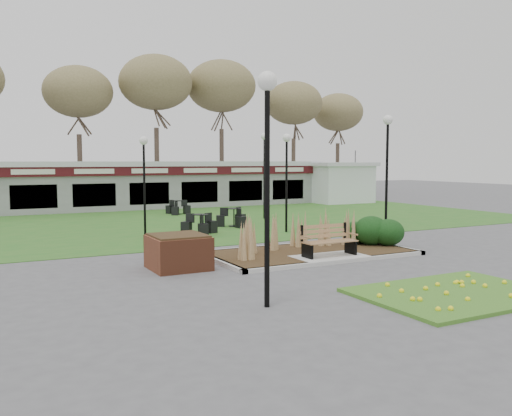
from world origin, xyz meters
name	(u,v)px	position (x,y,z in m)	size (l,w,h in m)	color
ground	(332,261)	(0.00, 0.00, 0.00)	(100.00, 100.00, 0.00)	#515154
lawn	(188,221)	(0.00, 12.00, 0.01)	(34.00, 16.00, 0.02)	#296620
flower_bed	(456,292)	(0.00, -4.60, 0.07)	(4.20, 3.00, 0.16)	#30611B
planting_bed	(340,240)	(1.27, 1.35, 0.37)	(6.75, 3.40, 1.27)	black
park_bench	(328,240)	(0.00, 0.25, 0.59)	(1.70, 0.66, 0.93)	olive
brick_planter	(178,252)	(-4.40, 1.00, 0.48)	(1.50, 1.50, 0.95)	brown
food_pavilion	(143,185)	(0.00, 19.96, 1.48)	(24.60, 3.40, 2.90)	gray
service_hut	(340,182)	(13.50, 18.00, 1.45)	(4.40, 3.40, 2.83)	white
tree_backdrop	(111,87)	(0.00, 28.00, 8.36)	(47.24, 5.24, 10.36)	#47382B
lamp_post_near_left	(267,137)	(-4.12, -3.50, 3.41)	(0.39, 0.39, 4.68)	black
lamp_post_near_right	(387,147)	(6.05, 4.63, 3.52)	(0.40, 0.40, 4.83)	black
lamp_post_mid_right	(287,161)	(2.06, 6.10, 2.94)	(0.33, 0.33, 4.04)	black
lamp_post_far_right	(264,156)	(3.75, 11.11, 3.16)	(0.36, 0.36, 4.34)	black
lamp_post_far_left	(144,164)	(-3.53, 7.23, 2.81)	(0.32, 0.32, 3.86)	black
bistro_set_a	(200,228)	(-1.33, 7.10, 0.29)	(1.49, 1.43, 0.80)	black
bistro_set_b	(234,220)	(0.97, 8.82, 0.29)	(1.53, 1.40, 0.82)	black
bistro_set_c	(177,210)	(0.58, 15.26, 0.27)	(1.24, 1.41, 0.75)	black
patio_umbrella	(355,180)	(14.59, 17.69, 1.62)	(2.46, 2.49, 2.55)	black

